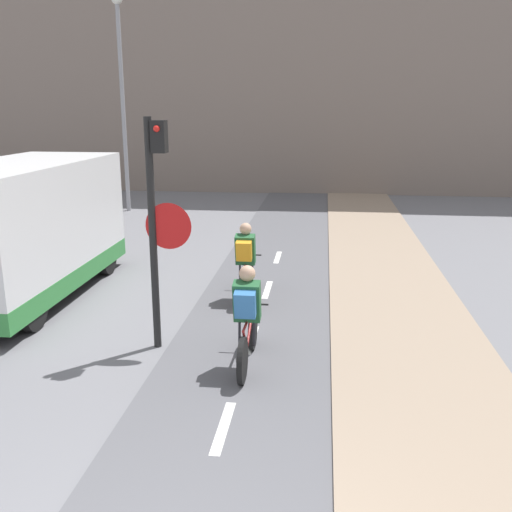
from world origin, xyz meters
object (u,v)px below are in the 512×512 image
at_px(van, 24,232).
at_px(cyclist_near, 247,319).
at_px(street_lamp_far, 122,83).
at_px(cyclist_far, 246,263).
at_px(traffic_light_pole, 157,210).

bearing_deg(van, cyclist_near, -29.19).
xyz_separation_m(street_lamp_far, cyclist_near, (5.74, -11.72, -3.57)).
bearing_deg(street_lamp_far, cyclist_far, -58.99).
bearing_deg(traffic_light_pole, cyclist_far, 68.22).
bearing_deg(van, street_lamp_far, 97.49).
height_order(cyclist_far, van, van).
xyz_separation_m(cyclist_near, cyclist_far, (-0.42, 2.88, -0.00)).
xyz_separation_m(cyclist_far, van, (-4.11, -0.35, 0.55)).
bearing_deg(traffic_light_pole, street_lamp_far, 111.38).
bearing_deg(traffic_light_pole, cyclist_near, -21.35).
xyz_separation_m(traffic_light_pole, cyclist_far, (0.94, 2.35, -1.38)).
distance_m(street_lamp_far, cyclist_near, 13.53).
distance_m(traffic_light_pole, street_lamp_far, 12.22).
bearing_deg(traffic_light_pole, van, 147.77).
height_order(traffic_light_pole, cyclist_near, traffic_light_pole).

